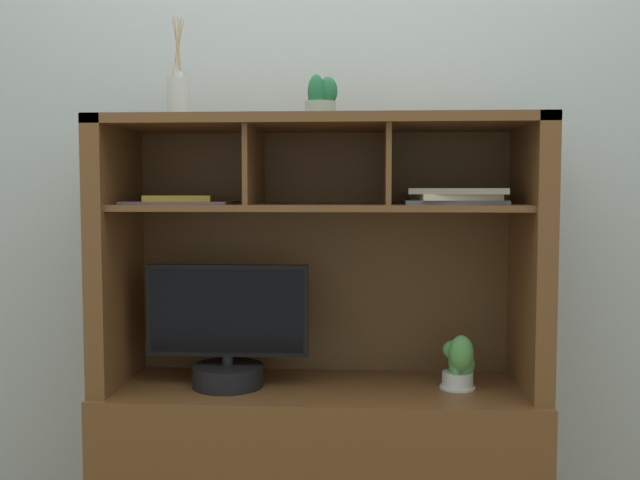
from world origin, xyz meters
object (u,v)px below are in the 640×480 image
(magazine_stack_centre, at_px, (181,200))
(potted_succulent, at_px, (320,101))
(tv_monitor, at_px, (228,338))
(diffuser_bottle, at_px, (178,97))
(magazine_stack_left, at_px, (455,196))
(potted_orchid, at_px, (459,364))
(media_console, at_px, (320,405))

(magazine_stack_centre, xyz_separation_m, potted_succulent, (0.45, 0.01, 0.31))
(tv_monitor, height_order, diffuser_bottle, diffuser_bottle)
(magazine_stack_left, distance_m, magazine_stack_centre, 0.87)
(diffuser_bottle, height_order, potted_succulent, diffuser_bottle)
(tv_monitor, height_order, potted_succulent, potted_succulent)
(potted_orchid, relative_size, diffuser_bottle, 0.56)
(tv_monitor, xyz_separation_m, diffuser_bottle, (-0.16, 0.03, 0.76))
(potted_succulent, bearing_deg, magazine_stack_left, -5.79)
(potted_orchid, distance_m, potted_succulent, 0.94)
(diffuser_bottle, bearing_deg, magazine_stack_left, -1.43)
(media_console, height_order, potted_succulent, potted_succulent)
(potted_orchid, xyz_separation_m, magazine_stack_left, (-0.02, -0.01, 0.53))
(potted_orchid, bearing_deg, media_console, 175.89)
(magazine_stack_centre, height_order, potted_succulent, potted_succulent)
(magazine_stack_centre, relative_size, diffuser_bottle, 1.06)
(potted_orchid, distance_m, magazine_stack_centre, 1.03)
(media_console, relative_size, tv_monitor, 2.68)
(tv_monitor, relative_size, potted_orchid, 2.91)
(media_console, distance_m, tv_monitor, 0.37)
(media_console, height_order, tv_monitor, media_console)
(magazine_stack_centre, bearing_deg, diffuser_bottle, -92.36)
(potted_orchid, xyz_separation_m, magazine_stack_centre, (-0.89, 0.02, 0.51))
(diffuser_bottle, xyz_separation_m, potted_succulent, (0.45, 0.02, -0.01))
(diffuser_bottle, bearing_deg, media_console, 2.07)
(media_console, xyz_separation_m, potted_orchid, (0.44, -0.03, 0.15))
(tv_monitor, bearing_deg, diffuser_bottle, 169.06)
(media_console, relative_size, magazine_stack_centre, 4.11)
(magazine_stack_centre, bearing_deg, tv_monitor, -14.36)
(magazine_stack_left, bearing_deg, potted_succulent, 174.21)
(media_console, relative_size, diffuser_bottle, 4.36)
(magazine_stack_left, relative_size, potted_succulent, 2.33)
(potted_orchid, height_order, potted_succulent, potted_succulent)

